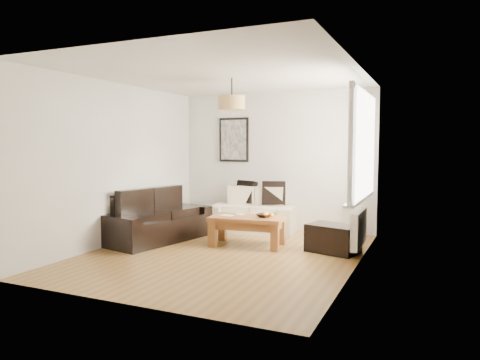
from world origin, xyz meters
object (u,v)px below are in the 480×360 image
at_px(ottoman, 333,238).
at_px(coffee_table, 247,231).
at_px(loveseat_cream, 253,211).

bearing_deg(ottoman, coffee_table, -175.04).
height_order(loveseat_cream, coffee_table, loveseat_cream).
xyz_separation_m(loveseat_cream, coffee_table, (0.36, -1.14, -0.14)).
distance_m(loveseat_cream, coffee_table, 1.20).
bearing_deg(loveseat_cream, ottoman, -39.16).
xyz_separation_m(coffee_table, ottoman, (1.34, 0.12, -0.03)).
bearing_deg(loveseat_cream, coffee_table, -80.67).
bearing_deg(coffee_table, loveseat_cream, 107.43).
xyz_separation_m(loveseat_cream, ottoman, (1.70, -1.02, -0.17)).
height_order(coffee_table, ottoman, coffee_table).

